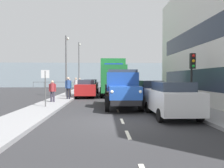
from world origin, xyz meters
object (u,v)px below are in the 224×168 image
object	(u,v)px
pedestrian_couple_b	(68,86)
car_red_oppositeside_0	(87,88)
pedestrian_in_dark_coat	(69,86)
truck_vintage_blue	(122,90)
car_navy_kerbside_1	(149,92)
pedestrian_couple_a	(52,89)
pedestrian_near_railing	(76,84)
car_white_kerbside_near	(171,99)
lamp_post_promenade	(66,60)
traffic_light_near	(192,68)
car_black_oppositeside_1	(91,86)
lorry_cargo_green	(112,76)
lamp_post_far	(79,62)
pedestrian_strolling	(80,84)
street_sign	(45,82)

from	to	relation	value
pedestrian_couple_b	car_red_oppositeside_0	bearing A→B (deg)	-114.05
pedestrian_in_dark_coat	truck_vintage_blue	bearing A→B (deg)	123.33
car_navy_kerbside_1	pedestrian_couple_a	xyz separation A→B (m)	(7.07, -0.57, 0.17)
truck_vintage_blue	car_red_oppositeside_0	world-z (taller)	truck_vintage_blue
car_red_oppositeside_0	pedestrian_near_railing	size ratio (longest dim) A/B	2.21
car_white_kerbside_near	lamp_post_promenade	bearing A→B (deg)	-57.46
pedestrian_couple_a	car_navy_kerbside_1	bearing A→B (deg)	175.42
pedestrian_couple_a	traffic_light_near	size ratio (longest dim) A/B	0.49
car_black_oppositeside_1	pedestrian_couple_b	distance (m)	9.22
car_white_kerbside_near	pedestrian_couple_a	xyz separation A→B (m)	(7.07, -5.47, 0.17)
car_navy_kerbside_1	pedestrian_in_dark_coat	world-z (taller)	pedestrian_in_dark_coat
lorry_cargo_green	car_navy_kerbside_1	size ratio (longest dim) A/B	1.84
car_navy_kerbside_1	traffic_light_near	distance (m)	3.80
pedestrian_couple_b	lamp_post_far	size ratio (longest dim) A/B	0.26
car_black_oppositeside_1	pedestrian_strolling	xyz separation A→B (m)	(1.28, 0.89, 0.27)
car_red_oppositeside_0	pedestrian_couple_b	distance (m)	3.20
car_white_kerbside_near	pedestrian_strolling	size ratio (longest dim) A/B	2.33
pedestrian_couple_b	pedestrian_in_dark_coat	world-z (taller)	pedestrian_couple_b
pedestrian_couple_a	pedestrian_in_dark_coat	xyz separation A→B (m)	(-0.54, -4.24, 0.05)
lorry_cargo_green	pedestrian_in_dark_coat	distance (m)	5.23
lamp_post_far	pedestrian_near_railing	bearing A→B (deg)	94.07
car_black_oppositeside_1	pedestrian_couple_a	bearing A→B (deg)	79.34
lorry_cargo_green	pedestrian_couple_b	size ratio (longest dim) A/B	4.49
pedestrian_in_dark_coat	lamp_post_promenade	distance (m)	2.93
pedestrian_couple_b	lamp_post_far	world-z (taller)	lamp_post_far
car_black_oppositeside_1	truck_vintage_blue	bearing A→B (deg)	101.70
pedestrian_couple_a	car_red_oppositeside_0	bearing A→B (deg)	-112.91
pedestrian_strolling	lamp_post_far	xyz separation A→B (m)	(0.63, -4.86, 3.05)
lorry_cargo_green	car_black_oppositeside_1	size ratio (longest dim) A/B	2.03
car_navy_kerbside_1	lamp_post_far	xyz separation A→B (m)	(6.87, -15.73, 3.33)
street_sign	car_navy_kerbside_1	bearing A→B (deg)	-163.68
truck_vintage_blue	lamp_post_far	xyz separation A→B (m)	(4.73, -17.60, 3.04)
truck_vintage_blue	car_black_oppositeside_1	distance (m)	13.93
pedestrian_couple_b	lamp_post_promenade	size ratio (longest dim) A/B	0.31
truck_vintage_blue	car_white_kerbside_near	size ratio (longest dim) A/B	1.40
car_red_oppositeside_0	pedestrian_in_dark_coat	xyz separation A→B (m)	(1.57, 0.75, 0.22)
car_black_oppositeside_1	pedestrian_near_railing	xyz separation A→B (m)	(1.34, 3.96, 0.31)
car_navy_kerbside_1	pedestrian_in_dark_coat	distance (m)	8.11
pedestrian_couple_a	lamp_post_promenade	distance (m)	6.11
pedestrian_in_dark_coat	traffic_light_near	size ratio (longest dim) A/B	0.51
pedestrian_in_dark_coat	lamp_post_far	bearing A→B (deg)	-88.20
pedestrian_strolling	lamp_post_far	world-z (taller)	lamp_post_far
car_red_oppositeside_0	pedestrian_near_railing	bearing A→B (deg)	-59.12
lamp_post_far	lorry_cargo_green	bearing A→B (deg)	119.71
car_navy_kerbside_1	pedestrian_strolling	world-z (taller)	pedestrian_strolling
car_red_oppositeside_0	pedestrian_strolling	world-z (taller)	pedestrian_strolling
car_red_oppositeside_0	car_black_oppositeside_1	distance (m)	6.21
street_sign	traffic_light_near	bearing A→B (deg)	174.32
car_navy_kerbside_1	traffic_light_near	bearing A→B (deg)	123.44
pedestrian_in_dark_coat	lamp_post_far	distance (m)	11.37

